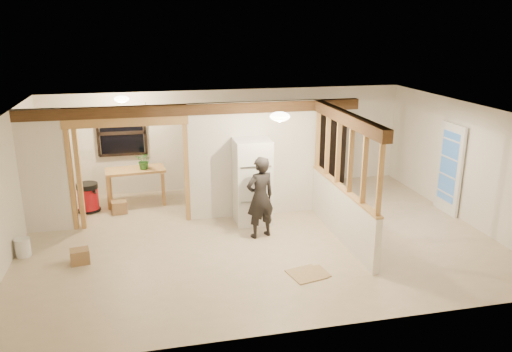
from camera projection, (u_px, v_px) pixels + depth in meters
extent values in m
cube|color=#C8B195|center=(257.00, 236.00, 9.92)|extent=(9.00, 6.50, 0.01)
cube|color=white|center=(257.00, 111.00, 9.19)|extent=(9.00, 6.50, 0.01)
cube|color=silver|center=(229.00, 139.00, 12.59)|extent=(9.00, 0.01, 2.50)
cube|color=silver|center=(311.00, 247.00, 6.52)|extent=(9.00, 0.01, 2.50)
cube|color=silver|center=(3.00, 193.00, 8.62)|extent=(0.01, 6.50, 2.50)
cube|color=silver|center=(465.00, 162.00, 10.49)|extent=(0.01, 6.50, 2.50)
cube|color=silver|center=(44.00, 172.00, 9.83)|extent=(0.90, 0.12, 2.50)
cube|color=silver|center=(254.00, 160.00, 10.72)|extent=(2.80, 0.12, 2.50)
cube|color=tan|center=(130.00, 174.00, 10.22)|extent=(2.46, 0.14, 2.20)
cube|color=#4F321B|center=(196.00, 109.00, 10.14)|extent=(7.00, 0.18, 0.22)
cube|color=#4F321B|center=(346.00, 118.00, 9.19)|extent=(0.18, 3.30, 0.22)
cube|color=silver|center=(341.00, 213.00, 9.74)|extent=(0.12, 3.20, 1.00)
cube|color=tan|center=(344.00, 156.00, 9.40)|extent=(0.14, 3.20, 1.32)
cube|color=black|center=(122.00, 133.00, 11.89)|extent=(1.12, 0.10, 1.10)
cube|color=white|center=(450.00, 169.00, 10.92)|extent=(0.12, 0.86, 2.00)
ellipsoid|color=#FFEABF|center=(280.00, 116.00, 8.79)|extent=(0.36, 0.36, 0.16)
ellipsoid|color=#FFEABF|center=(122.00, 99.00, 10.82)|extent=(0.32, 0.32, 0.14)
ellipsoid|color=#FFD88C|center=(146.00, 117.00, 10.36)|extent=(0.07, 0.07, 0.07)
cube|color=white|center=(252.00, 181.00, 10.41)|extent=(0.74, 0.72, 1.79)
imported|color=black|center=(260.00, 197.00, 9.68)|extent=(0.69, 0.55, 1.64)
cube|color=tan|center=(136.00, 186.00, 11.62)|extent=(1.39, 0.80, 0.84)
imported|color=#2A5F2B|center=(144.00, 160.00, 11.43)|extent=(0.46, 0.44, 0.40)
cylinder|color=maroon|center=(88.00, 197.00, 11.14)|extent=(0.56, 0.56, 0.66)
cube|color=black|center=(327.00, 149.00, 13.02)|extent=(0.91, 0.30, 1.81)
cylinder|color=white|center=(23.00, 247.00, 9.02)|extent=(0.33, 0.33, 0.34)
cube|color=#946F47|center=(119.00, 207.00, 11.10)|extent=(0.36, 0.32, 0.28)
cube|color=#946F47|center=(60.00, 220.00, 10.39)|extent=(0.34, 0.34, 0.27)
cube|color=#946F47|center=(80.00, 256.00, 8.77)|extent=(0.36, 0.31, 0.26)
cube|color=tan|center=(306.00, 274.00, 8.39)|extent=(0.65, 0.65, 0.02)
cube|color=tan|center=(311.00, 273.00, 8.42)|extent=(0.62, 0.52, 0.02)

